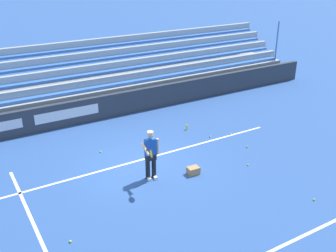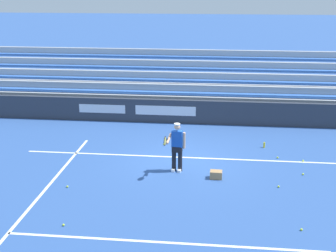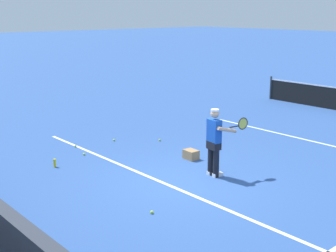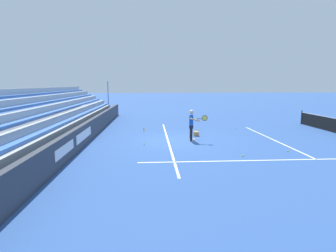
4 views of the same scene
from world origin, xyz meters
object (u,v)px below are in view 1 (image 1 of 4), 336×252
Objects in this scene: tennis_ball_by_box at (314,200)px; tennis_ball_toward_net at (101,152)px; tennis_ball_on_baseline at (70,241)px; tennis_ball_stray_back at (247,147)px; tennis_ball_near_player at (231,134)px; tennis_ball_midcourt at (248,165)px; water_bottle at (187,127)px; ball_box_cardboard at (193,171)px; tennis_ball_far_right at (210,136)px; tennis_player at (151,155)px.

tennis_ball_by_box and tennis_ball_toward_net have the same top height.
tennis_ball_toward_net is 1.00× the size of tennis_ball_on_baseline.
tennis_ball_near_player is at bearing -99.18° from tennis_ball_stray_back.
tennis_ball_midcourt is 0.30× the size of water_bottle.
ball_box_cardboard reaches higher than tennis_ball_toward_net.
tennis_ball_near_player is at bearing 133.54° from water_bottle.
tennis_ball_far_right is (-4.39, 1.02, 0.00)m from tennis_ball_toward_net.
tennis_ball_stray_back is at bearing 114.44° from tennis_ball_far_right.
ball_box_cardboard is 6.06× the size of tennis_ball_near_player.
ball_box_cardboard is at bearing 60.13° from water_bottle.
tennis_player reaches higher than tennis_ball_by_box.
tennis_ball_toward_net is at bearing -120.53° from tennis_ball_on_baseline.
tennis_ball_by_box is 2.71m from tennis_ball_midcourt.
ball_box_cardboard is 3.09m from tennis_ball_far_right.
ball_box_cardboard is at bearing 11.39° from tennis_ball_stray_back.
tennis_ball_toward_net is at bearing -26.44° from tennis_ball_stray_back.
tennis_ball_by_box is (-2.29, 3.21, -0.10)m from ball_box_cardboard.
tennis_player is 25.98× the size of tennis_ball_by_box.
tennis_ball_toward_net is at bearing -55.03° from tennis_ball_by_box.
tennis_ball_by_box and tennis_ball_far_right have the same top height.
tennis_ball_toward_net is 5.09m from tennis_ball_on_baseline.
tennis_ball_by_box is at bearing 124.97° from tennis_ball_toward_net.
tennis_ball_toward_net is at bearing -73.85° from tennis_player.
water_bottle is at bearing -145.61° from tennis_ball_on_baseline.
tennis_player is 4.29× the size of ball_box_cardboard.
tennis_ball_midcourt is at bearing 49.64° from tennis_ball_stray_back.
tennis_player is 25.98× the size of tennis_ball_near_player.
tennis_ball_on_baseline is (6.98, 3.37, 0.00)m from tennis_ball_far_right.
tennis_ball_by_box is (-3.67, 3.70, -0.86)m from tennis_player.
tennis_ball_midcourt is at bearing 92.19° from water_bottle.
tennis_ball_stray_back is at bearing -166.35° from tennis_ball_on_baseline.
tennis_ball_midcourt is 6.76m from tennis_ball_on_baseline.
ball_box_cardboard is 6.06× the size of tennis_ball_stray_back.
tennis_ball_midcourt is at bearing 84.36° from tennis_ball_far_right.
ball_box_cardboard is 3.73m from water_bottle.
tennis_ball_toward_net is 0.30× the size of water_bottle.
tennis_ball_on_baseline is (2.59, 4.39, 0.00)m from tennis_ball_toward_net.
tennis_ball_toward_net is at bearing 1.67° from water_bottle.
tennis_ball_by_box is 7.72m from tennis_ball_toward_net.
tennis_ball_far_right is at bearing -154.22° from tennis_ball_on_baseline.
tennis_ball_on_baseline is 7.89m from tennis_ball_stray_back.
tennis_player is at bearing -152.27° from tennis_ball_on_baseline.
water_bottle is at bearing -70.44° from tennis_ball_far_right.
tennis_ball_toward_net is 3.99m from water_bottle.
tennis_ball_near_player is at bearing -149.29° from ball_box_cardboard.
tennis_player is at bearing -19.72° from ball_box_cardboard.
tennis_ball_far_right is 0.30× the size of water_bottle.
tennis_ball_midcourt is (-3.37, 1.01, -0.86)m from tennis_player.
tennis_player reaches higher than water_bottle.
tennis_ball_by_box is 1.00× the size of tennis_ball_stray_back.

